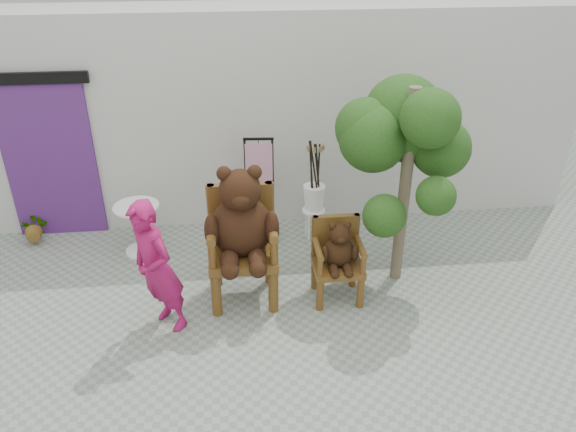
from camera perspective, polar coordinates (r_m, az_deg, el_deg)
The scene contains 11 objects.
ground_plane at distance 6.32m, azimuth 0.21°, elevation -11.90°, with size 60.00×60.00×0.00m, color gray.
back_wall at distance 8.31m, azimuth -2.12°, elevation 10.35°, with size 9.00×1.00×3.00m, color beige.
doorway at distance 8.29m, azimuth -23.05°, elevation 5.52°, with size 1.40×0.11×2.33m.
chair_big at distance 6.35m, azimuth -4.72°, elevation -1.11°, with size 0.83×0.90×1.71m.
chair_small at distance 6.55m, azimuth 5.10°, elevation -3.70°, with size 0.57×0.56×1.04m.
person at distance 6.07m, azimuth -13.20°, elevation -5.17°, with size 0.59×0.39×1.61m, color #9B134E.
cafe_table at distance 7.73m, azimuth -14.95°, elevation -0.72°, with size 0.60×0.60×0.70m.
display_stand at distance 7.72m, azimuth -2.86°, elevation 1.45°, with size 0.48×0.38×1.51m.
stool_bucket at distance 7.71m, azimuth 2.67°, elevation 1.90°, with size 0.32×0.32×1.45m.
tree at distance 6.63m, azimuth 11.48°, elevation 8.46°, with size 1.54×1.61×2.50m.
potted_plant at distance 8.60m, azimuth -24.37°, elevation -1.18°, with size 0.35×0.31×0.39m, color black.
Camera 1 is at (-0.53, -4.77, 4.11)m, focal length 35.00 mm.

